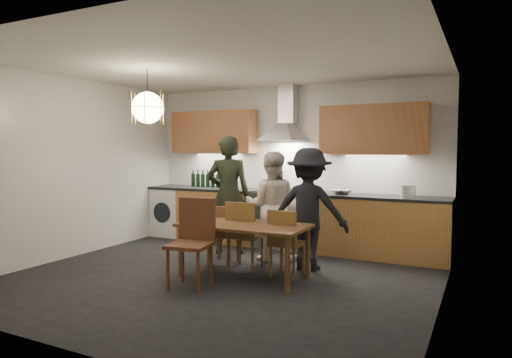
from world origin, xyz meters
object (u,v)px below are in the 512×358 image
at_px(person_mid, 271,206).
at_px(person_left, 228,195).
at_px(wine_bottles, 213,179).
at_px(person_right, 309,209).
at_px(chair_front, 193,236).
at_px(dining_table, 244,230).
at_px(mixing_bowl, 342,192).
at_px(chair_back_left, 221,230).
at_px(stock_pot, 408,191).

bearing_deg(person_mid, person_left, -26.04).
bearing_deg(wine_bottles, person_right, -27.62).
bearing_deg(person_mid, chair_front, 58.63).
height_order(dining_table, wine_bottles, wine_bottles).
bearing_deg(mixing_bowl, dining_table, -112.08).
bearing_deg(person_right, chair_back_left, 6.94).
height_order(chair_front, wine_bottles, wine_bottles).
distance_m(mixing_bowl, wine_bottles, 2.33).
xyz_separation_m(chair_front, person_right, (0.95, 1.26, 0.22)).
xyz_separation_m(mixing_bowl, stock_pot, (0.94, 0.05, 0.04)).
xyz_separation_m(chair_back_left, person_right, (1.16, 0.30, 0.33)).
bearing_deg(mixing_bowl, wine_bottles, 177.45).
height_order(person_mid, person_right, person_right).
relative_size(chair_front, person_left, 0.57).
distance_m(chair_back_left, person_mid, 0.80).
xyz_separation_m(chair_back_left, chair_front, (0.21, -0.96, 0.11)).
bearing_deg(person_right, chair_front, 45.45).
height_order(chair_front, person_left, person_left).
height_order(chair_front, mixing_bowl, chair_front).
relative_size(chair_front, wine_bottles, 1.12).
bearing_deg(person_mid, chair_back_left, 26.19).
bearing_deg(chair_back_left, stock_pot, -150.90).
xyz_separation_m(dining_table, chair_front, (-0.37, -0.55, -0.01)).
relative_size(person_mid, person_right, 0.97).
height_order(chair_back_left, person_mid, person_mid).
bearing_deg(person_right, person_left, -20.24).
xyz_separation_m(person_left, person_right, (1.39, -0.31, -0.09)).
xyz_separation_m(person_left, mixing_bowl, (1.53, 0.73, 0.05)).
height_order(person_left, mixing_bowl, person_left).
relative_size(dining_table, person_left, 0.89).
distance_m(person_left, wine_bottles, 1.17).
height_order(person_left, person_right, person_left).
height_order(person_left, stock_pot, person_left).
xyz_separation_m(person_right, stock_pot, (1.07, 1.09, 0.18)).
bearing_deg(stock_pot, wine_bottles, 179.01).
distance_m(dining_table, chair_front, 0.66).
relative_size(person_right, mixing_bowl, 5.55).
xyz_separation_m(person_left, stock_pot, (2.47, 0.78, 0.09)).
relative_size(dining_table, person_mid, 1.02).
bearing_deg(wine_bottles, chair_back_left, -54.39).
bearing_deg(person_right, dining_table, 43.13).
relative_size(chair_back_left, person_mid, 0.53).
distance_m(person_mid, stock_pot, 1.93).
bearing_deg(mixing_bowl, chair_back_left, -133.81).
bearing_deg(person_right, person_mid, -27.47).
bearing_deg(chair_front, person_mid, 68.93).
xyz_separation_m(person_mid, mixing_bowl, (0.78, 0.81, 0.17)).
relative_size(person_mid, mixing_bowl, 5.37).
bearing_deg(person_left, person_right, 144.54).
xyz_separation_m(person_right, mixing_bowl, (0.13, 1.05, 0.14)).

